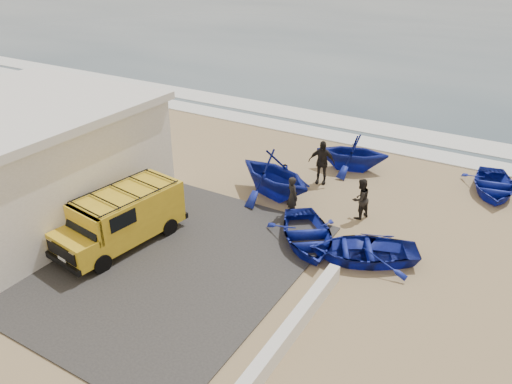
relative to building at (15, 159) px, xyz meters
The scene contains 16 objects.
ground 8.06m from the building, 14.93° to the left, with size 160.00×160.00×0.00m, color tan.
slab 5.90m from the building, ahead, with size 12.00×10.00×0.05m, color #3A3735.
ocean 58.52m from the building, 82.63° to the left, with size 180.00×88.00×0.01m, color #385166.
surf_line 16.02m from the building, 61.82° to the left, with size 180.00×1.60×0.06m, color white.
surf_wash 18.25m from the building, 65.56° to the left, with size 180.00×2.20×0.04m, color white.
building is the anchor object (origin of this frame).
parapet 12.68m from the building, ahead, with size 0.35×6.00×0.55m, color silver.
van 5.35m from the building, ahead, with size 2.43×4.86×2.00m.
boat_near_left 11.52m from the building, 17.49° to the left, with size 2.58×3.61×0.75m, color #1424A0.
boat_near_right 13.48m from the building, 15.32° to the left, with size 2.59×3.63×0.75m, color #1424A0.
boat_mid_left 10.16m from the building, 37.37° to the left, with size 3.30×3.82×2.01m, color #1424A0.
boat_far_left 14.34m from the building, 46.44° to the left, with size 2.85×3.30×1.74m, color #1424A0.
boat_far_right 19.52m from the building, 34.88° to the left, with size 2.49×3.49×0.72m, color #1424A0.
fisherman_front 10.78m from the building, 28.07° to the left, with size 0.60×0.39×1.64m, color black.
fisherman_middle 13.37m from the building, 27.69° to the left, with size 0.80×0.62×1.64m, color black.
fisherman_back 12.43m from the building, 41.96° to the left, with size 1.16×0.48×1.98m, color black.
Camera 1 is at (9.47, -12.42, 9.74)m, focal length 35.00 mm.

